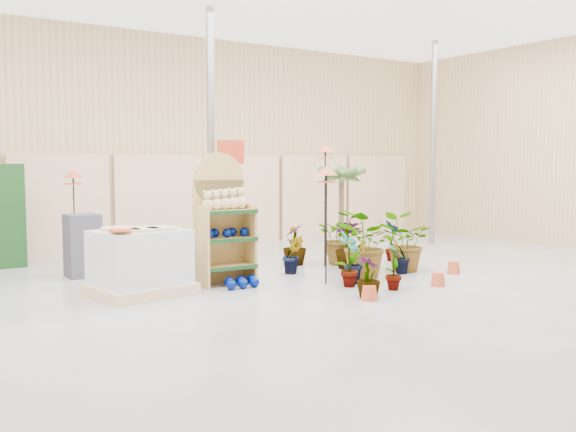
# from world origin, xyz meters

# --- Properties ---
(room) EXTENTS (15.20, 12.10, 4.70)m
(room) POSITION_xyz_m (0.00, 0.91, 2.21)
(room) COLOR gray
(room) RESTS_ON ground
(display_shelf) EXTENTS (0.85, 0.56, 1.97)m
(display_shelf) POSITION_xyz_m (-0.65, 1.87, 0.90)
(display_shelf) COLOR tan
(display_shelf) RESTS_ON ground
(teddy_bears) EXTENTS (0.73, 0.20, 0.32)m
(teddy_bears) POSITION_xyz_m (-0.62, 1.77, 1.25)
(teddy_bears) COLOR beige
(teddy_bears) RESTS_ON display_shelf
(gazing_balls_shelf) EXTENTS (0.72, 0.25, 0.14)m
(gazing_balls_shelf) POSITION_xyz_m (-0.65, 1.75, 0.78)
(gazing_balls_shelf) COLOR #001068
(gazing_balls_shelf) RESTS_ON display_shelf
(gazing_balls_floor) EXTENTS (0.63, 0.39, 0.15)m
(gazing_balls_floor) POSITION_xyz_m (-0.57, 1.42, 0.07)
(gazing_balls_floor) COLOR #001068
(gazing_balls_floor) RESTS_ON ground
(pallet_stack) EXTENTS (1.43, 1.26, 0.94)m
(pallet_stack) POSITION_xyz_m (-2.00, 1.70, 0.45)
(pallet_stack) COLOR #D3B28D
(pallet_stack) RESTS_ON ground
(charcoal_planters) EXTENTS (0.50, 0.50, 1.00)m
(charcoal_planters) POSITION_xyz_m (-2.25, 3.59, 0.50)
(charcoal_planters) COLOR #32333D
(charcoal_planters) RESTS_ON ground
(offer_sign) EXTENTS (0.50, 0.08, 2.20)m
(offer_sign) POSITION_xyz_m (0.10, 2.98, 1.57)
(offer_sign) COLOR gray
(offer_sign) RESTS_ON ground
(bird_table_front) EXTENTS (0.34, 0.34, 1.77)m
(bird_table_front) POSITION_xyz_m (0.62, 0.95, 1.64)
(bird_table_front) COLOR black
(bird_table_front) RESTS_ON ground
(bird_table_right) EXTENTS (0.34, 0.34, 2.14)m
(bird_table_right) POSITION_xyz_m (1.58, 2.26, 1.99)
(bird_table_right) COLOR black
(bird_table_right) RESTS_ON ground
(bird_table_back) EXTENTS (0.34, 0.34, 1.70)m
(bird_table_back) POSITION_xyz_m (-2.13, 4.48, 1.57)
(bird_table_back) COLOR black
(bird_table_back) RESTS_ON ground
(palm) EXTENTS (0.70, 0.70, 1.86)m
(palm) POSITION_xyz_m (2.54, 3.02, 1.60)
(palm) COLOR brown
(palm) RESTS_ON ground
(potted_plant_0) EXTENTS (0.52, 0.44, 0.83)m
(potted_plant_0) POSITION_xyz_m (0.75, 0.56, 0.41)
(potted_plant_0) COLOR #40682D
(potted_plant_0) RESTS_ON ground
(potted_plant_1) EXTENTS (0.40, 0.34, 0.64)m
(potted_plant_1) POSITION_xyz_m (1.01, 0.74, 0.32)
(potted_plant_1) COLOR #40682D
(potted_plant_1) RESTS_ON ground
(potted_plant_2) EXTENTS (0.94, 1.06, 1.08)m
(potted_plant_2) POSITION_xyz_m (1.45, 0.99, 0.54)
(potted_plant_2) COLOR #40682D
(potted_plant_2) RESTS_ON ground
(potted_plant_3) EXTENTS (0.63, 0.63, 0.82)m
(potted_plant_3) POSITION_xyz_m (1.77, 1.83, 0.41)
(potted_plant_3) COLOR #40682D
(potted_plant_3) RESTS_ON ground
(potted_plant_4) EXTENTS (0.32, 0.43, 0.77)m
(potted_plant_4) POSITION_xyz_m (3.00, 2.08, 0.38)
(potted_plant_4) COLOR #40682D
(potted_plant_4) RESTS_ON ground
(potted_plant_5) EXTENTS (0.44, 0.41, 0.63)m
(potted_plant_5) POSITION_xyz_m (0.69, 1.95, 0.32)
(potted_plant_5) COLOR #40682D
(potted_plant_5) RESTS_ON ground
(potted_plant_6) EXTENTS (1.15, 1.13, 0.97)m
(potted_plant_6) POSITION_xyz_m (2.01, 2.31, 0.48)
(potted_plant_6) COLOR #40682D
(potted_plant_6) RESTS_ON ground
(potted_plant_7) EXTENTS (0.32, 0.32, 0.58)m
(potted_plant_7) POSITION_xyz_m (0.48, -0.18, 0.29)
(potted_plant_7) COLOR #40682D
(potted_plant_7) RESTS_ON ground
(potted_plant_8) EXTENTS (0.46, 0.46, 0.74)m
(potted_plant_8) POSITION_xyz_m (1.14, 0.03, 0.37)
(potted_plant_8) COLOR #40682D
(potted_plant_8) RESTS_ON ground
(potted_plant_9) EXTENTS (0.37, 0.32, 0.58)m
(potted_plant_9) POSITION_xyz_m (2.15, 0.96, 0.29)
(potted_plant_9) COLOR #40682D
(potted_plant_9) RESTS_ON ground
(potted_plant_10) EXTENTS (1.13, 1.15, 0.97)m
(potted_plant_10) POSITION_xyz_m (2.38, 1.15, 0.49)
(potted_plant_10) COLOR #40682D
(potted_plant_10) RESTS_ON ground
(potted_plant_11) EXTENTS (0.56, 0.56, 0.75)m
(potted_plant_11) POSITION_xyz_m (1.22, 2.68, 0.37)
(potted_plant_11) COLOR #40682D
(potted_plant_11) RESTS_ON ground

